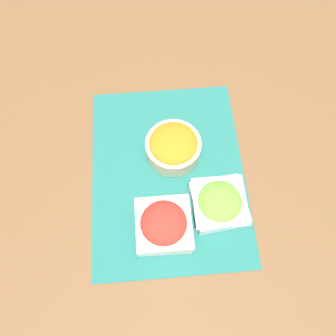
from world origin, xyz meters
name	(u,v)px	position (x,y,z in m)	size (l,w,h in m)	color
ground_plane	(168,173)	(0.00, 0.00, 0.00)	(3.00, 3.00, 0.00)	brown
placemat	(168,172)	(0.00, 0.00, 0.00)	(0.59, 0.45, 0.00)	#236B60
carrot_bowl	(173,146)	(-0.06, 0.02, 0.05)	(0.16, 0.16, 0.08)	#C6B28E
tomato_bowl	(164,225)	(0.17, -0.02, 0.05)	(0.15, 0.15, 0.10)	white
lettuce_bowl	(219,203)	(0.12, 0.13, 0.04)	(0.15, 0.15, 0.07)	white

